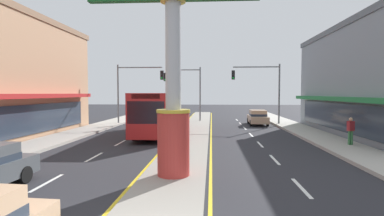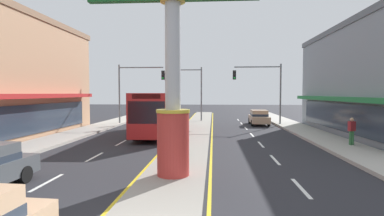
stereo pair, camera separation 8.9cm
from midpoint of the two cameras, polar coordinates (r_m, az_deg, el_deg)
median_strip at (r=23.88m, az=0.52°, el=-4.85°), size 2.46×52.00×0.14m
sidewalk_left at (r=24.32m, az=-22.07°, el=-4.87°), size 2.74×60.00×0.18m
sidewalk_right at (r=23.17m, az=23.63°, el=-5.27°), size 2.74×60.00×0.18m
lane_markings at (r=22.55m, az=0.30°, el=-5.47°), size 9.20×52.00×0.01m
district_sign at (r=11.37m, az=-3.42°, el=7.77°), size 6.94×1.28×8.15m
traffic_light_left_side at (r=31.55m, az=-10.51°, el=4.57°), size 4.86×0.46×6.20m
traffic_light_right_side at (r=31.14m, az=13.36°, el=4.57°), size 4.86×0.46×6.20m
traffic_light_median_far at (r=34.17m, az=-0.66°, el=4.40°), size 4.20×0.46×6.20m
bus_near_right_lane at (r=24.25m, az=-6.25°, el=-0.47°), size 3.04×11.31×3.26m
sedan_far_right_lane at (r=31.62m, az=12.64°, el=-1.72°), size 1.92×4.34×1.53m
pedestrian_near_kerb at (r=20.28m, az=28.13°, el=-3.61°), size 0.45×0.36×1.63m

